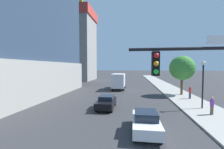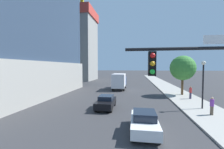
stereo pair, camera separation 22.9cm
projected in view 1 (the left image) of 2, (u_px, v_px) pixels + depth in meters
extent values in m
cube|color=#9E9B93|center=(184.00, 98.00, 22.29)|extent=(4.57, 120.00, 0.15)
cube|color=#9E9B93|center=(1.00, 80.00, 23.12)|extent=(16.71, 25.80, 5.43)
cube|color=gray|center=(74.00, 46.00, 53.48)|extent=(13.41, 12.17, 24.51)
cube|color=#C63D33|center=(74.00, 15.00, 52.94)|extent=(14.21, 12.90, 3.00)
cube|color=gold|center=(81.00, 34.00, 49.14)|extent=(0.90, 0.90, 31.03)
cylinder|color=black|center=(198.00, 49.00, 6.26)|extent=(5.77, 0.14, 0.14)
cube|color=black|center=(155.00, 64.00, 6.53)|extent=(0.32, 0.36, 1.05)
sphere|color=red|center=(156.00, 56.00, 6.33)|extent=(0.22, 0.22, 0.22)
sphere|color=orange|center=(156.00, 64.00, 6.34)|extent=(0.22, 0.22, 0.22)
sphere|color=green|center=(156.00, 72.00, 6.36)|extent=(0.22, 0.22, 0.22)
cube|color=white|center=(221.00, 40.00, 6.12)|extent=(1.10, 0.04, 0.36)
cylinder|color=black|center=(203.00, 87.00, 16.35)|extent=(0.16, 0.16, 4.77)
sphere|color=silver|center=(203.00, 63.00, 16.22)|extent=(0.44, 0.44, 0.44)
cylinder|color=brown|center=(182.00, 86.00, 24.54)|extent=(0.36, 0.36, 2.87)
sphere|color=#387F33|center=(182.00, 68.00, 24.39)|extent=(3.98, 3.98, 3.98)
cube|color=silver|center=(146.00, 123.00, 10.73)|extent=(1.85, 4.16, 0.69)
cube|color=#19212D|center=(146.00, 115.00, 10.66)|extent=(1.56, 1.86, 0.53)
cylinder|color=black|center=(134.00, 120.00, 12.26)|extent=(0.22, 0.71, 0.71)
cylinder|color=black|center=(155.00, 121.00, 12.03)|extent=(0.22, 0.71, 0.71)
cylinder|color=black|center=(134.00, 135.00, 9.46)|extent=(0.22, 0.71, 0.71)
cylinder|color=black|center=(161.00, 137.00, 9.24)|extent=(0.22, 0.71, 0.71)
cube|color=black|center=(106.00, 103.00, 16.88)|extent=(1.82, 4.10, 0.68)
cube|color=#19212D|center=(107.00, 98.00, 16.98)|extent=(1.53, 1.86, 0.47)
cylinder|color=black|center=(102.00, 102.00, 18.38)|extent=(0.22, 0.68, 0.68)
cylinder|color=black|center=(115.00, 103.00, 18.16)|extent=(0.22, 0.68, 0.68)
cylinder|color=black|center=(96.00, 108.00, 15.63)|extent=(0.22, 0.68, 0.68)
cylinder|color=black|center=(112.00, 109.00, 15.40)|extent=(0.22, 0.68, 0.68)
cube|color=#1E4799|center=(120.00, 81.00, 33.90)|extent=(2.44, 1.91, 1.90)
cube|color=silver|center=(118.00, 81.00, 30.44)|extent=(2.44, 4.76, 2.71)
cylinder|color=black|center=(115.00, 85.00, 34.11)|extent=(0.30, 0.92, 0.92)
cylinder|color=black|center=(125.00, 86.00, 33.81)|extent=(0.30, 0.92, 0.92)
cylinder|color=black|center=(112.00, 88.00, 29.48)|extent=(0.30, 0.92, 0.92)
cylinder|color=black|center=(123.00, 89.00, 29.18)|extent=(0.30, 0.92, 0.92)
cylinder|color=#38334C|center=(190.00, 96.00, 21.44)|extent=(0.28, 0.28, 0.87)
cylinder|color=red|center=(190.00, 90.00, 21.40)|extent=(0.34, 0.34, 0.67)
sphere|color=#997051|center=(190.00, 87.00, 21.38)|extent=(0.24, 0.24, 0.24)
cylinder|color=brown|center=(212.00, 110.00, 14.25)|extent=(0.28, 0.28, 0.83)
cylinder|color=purple|center=(212.00, 102.00, 14.21)|extent=(0.34, 0.34, 0.64)
sphere|color=tan|center=(212.00, 98.00, 14.19)|extent=(0.22, 0.22, 0.22)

